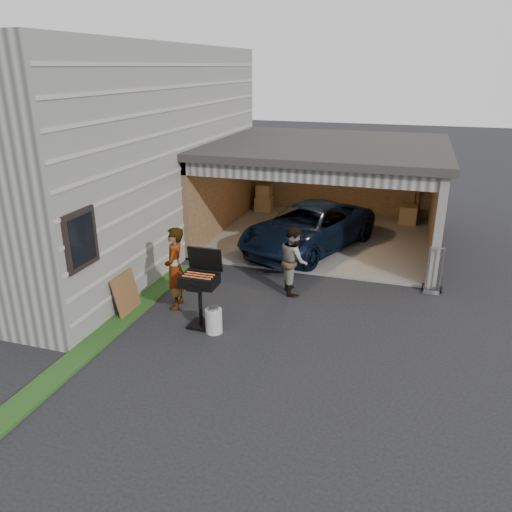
% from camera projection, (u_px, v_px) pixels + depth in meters
% --- Properties ---
extents(ground, '(80.00, 80.00, 0.00)m').
position_uv_depth(ground, '(225.00, 335.00, 9.84)').
color(ground, black).
rests_on(ground, ground).
extents(house, '(7.00, 11.00, 5.50)m').
position_uv_depth(house, '(75.00, 150.00, 14.11)').
color(house, '#474744').
rests_on(house, ground).
extents(groundcover_strip, '(0.50, 8.00, 0.06)m').
position_uv_depth(groundcover_strip, '(97.00, 341.00, 9.57)').
color(groundcover_strip, '#193814').
rests_on(groundcover_strip, ground).
extents(garage, '(6.80, 6.30, 2.90)m').
position_uv_depth(garage, '(328.00, 176.00, 15.01)').
color(garage, '#605E59').
rests_on(garage, ground).
extents(minivan, '(3.68, 5.05, 1.28)m').
position_uv_depth(minivan, '(308.00, 230.00, 14.10)').
color(minivan, black).
rests_on(minivan, ground).
extents(woman, '(0.57, 0.74, 1.82)m').
position_uv_depth(woman, '(175.00, 268.00, 10.68)').
color(woman, '#ABC2D7').
rests_on(woman, ground).
extents(man, '(0.86, 0.95, 1.59)m').
position_uv_depth(man, '(294.00, 260.00, 11.47)').
color(man, '#512B20').
rests_on(man, ground).
extents(bbq_grill, '(0.72, 0.63, 1.60)m').
position_uv_depth(bbq_grill, '(200.00, 282.00, 9.89)').
color(bbq_grill, black).
rests_on(bbq_grill, ground).
extents(propane_tank, '(0.42, 0.42, 0.50)m').
position_uv_depth(propane_tank, '(214.00, 321.00, 9.86)').
color(propane_tank, '#BABBB6').
rests_on(propane_tank, ground).
extents(plywood_panel, '(0.22, 0.80, 0.88)m').
position_uv_depth(plywood_panel, '(126.00, 294.00, 10.58)').
color(plywood_panel, brown).
rests_on(plywood_panel, ground).
extents(hand_truck, '(0.47, 0.37, 1.11)m').
position_uv_depth(hand_truck, '(432.00, 284.00, 11.62)').
color(hand_truck, slate).
rests_on(hand_truck, ground).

